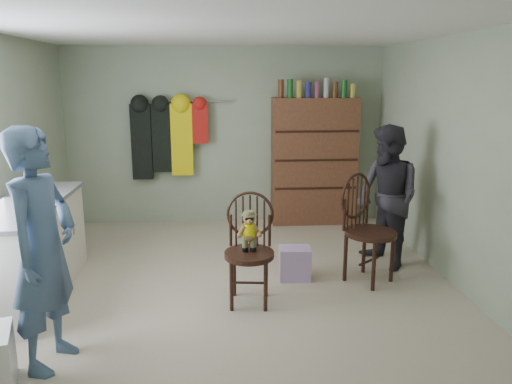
{
  "coord_description": "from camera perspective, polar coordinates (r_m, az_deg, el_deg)",
  "views": [
    {
      "loc": [
        -0.14,
        -4.67,
        2.07
      ],
      "look_at": [
        0.25,
        0.2,
        0.95
      ],
      "focal_mm": 35.0,
      "sensor_mm": 36.0,
      "label": 1
    }
  ],
  "objects": [
    {
      "name": "ground_plane",
      "position": [
        5.11,
        -2.67,
        -11.0
      ],
      "size": [
        5.0,
        5.0,
        0.0
      ],
      "primitive_type": "plane",
      "color": "beige",
      "rests_on": "ground"
    },
    {
      "name": "room_walls",
      "position": [
        5.22,
        -3.05,
        7.5
      ],
      "size": [
        5.0,
        5.0,
        5.0
      ],
      "color": "#A1AD91",
      "rests_on": "ground"
    },
    {
      "name": "counter",
      "position": [
        5.26,
        -24.62,
        -6.01
      ],
      "size": [
        0.64,
        1.86,
        0.94
      ],
      "color": "silver",
      "rests_on": "ground"
    },
    {
      "name": "chair_front",
      "position": [
        4.64,
        -0.75,
        -5.69
      ],
      "size": [
        0.51,
        0.51,
        1.04
      ],
      "rotation": [
        0.0,
        0.0,
        -0.12
      ],
      "color": "black",
      "rests_on": "ground"
    },
    {
      "name": "chair_far",
      "position": [
        5.25,
        12.38,
        -3.62
      ],
      "size": [
        0.7,
        0.7,
        1.12
      ],
      "rotation": [
        0.0,
        0.0,
        0.68
      ],
      "color": "black",
      "rests_on": "ground"
    },
    {
      "name": "striped_bag",
      "position": [
        5.3,
        4.46,
        -8.12
      ],
      "size": [
        0.34,
        0.27,
        0.34
      ],
      "primitive_type": "cube",
      "rotation": [
        0.0,
        0.0,
        -0.06
      ],
      "color": "pink",
      "rests_on": "ground"
    },
    {
      "name": "person_left",
      "position": [
        3.86,
        -23.18,
        -6.12
      ],
      "size": [
        0.56,
        0.72,
        1.76
      ],
      "primitive_type": "imported",
      "rotation": [
        0.0,
        0.0,
        1.33
      ],
      "color": "#42587A",
      "rests_on": "ground"
    },
    {
      "name": "person_right",
      "position": [
        5.65,
        14.77,
        -0.59
      ],
      "size": [
        0.81,
        0.92,
        1.58
      ],
      "primitive_type": "imported",
      "rotation": [
        0.0,
        0.0,
        -1.24
      ],
      "color": "#2D2B33",
      "rests_on": "ground"
    },
    {
      "name": "dresser",
      "position": [
        7.19,
        6.63,
        3.62
      ],
      "size": [
        1.2,
        0.39,
        2.07
      ],
      "color": "brown",
      "rests_on": "ground"
    },
    {
      "name": "coat_rack",
      "position": [
        7.13,
        -10.14,
        6.12
      ],
      "size": [
        1.42,
        0.12,
        1.09
      ],
      "color": "#99999E",
      "rests_on": "ground"
    }
  ]
}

